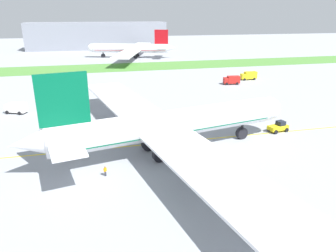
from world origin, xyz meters
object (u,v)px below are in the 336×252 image
at_px(ground_crew_wingwalker_port, 249,195).
at_px(service_truck_baggage_loader, 232,80).
at_px(service_truck_catering_van, 249,75).
at_px(service_truck_fuel_bowser, 16,108).
at_px(ground_crew_wingwalker_starboard, 105,170).
at_px(parked_airliner_far_centre, 132,48).
at_px(ground_crew_marshaller_front, 235,222).
at_px(airliner_foreground, 167,125).
at_px(pushback_tug, 278,127).

height_order(ground_crew_wingwalker_port, service_truck_baggage_loader, service_truck_baggage_loader).
bearing_deg(service_truck_catering_van, ground_crew_wingwalker_port, -117.11).
relative_size(ground_crew_wingwalker_port, service_truck_catering_van, 0.26).
bearing_deg(service_truck_catering_van, service_truck_fuel_bowser, -161.83).
height_order(service_truck_baggage_loader, service_truck_fuel_bowser, service_truck_baggage_loader).
distance_m(ground_crew_wingwalker_starboard, service_truck_fuel_bowser, 43.42).
relative_size(service_truck_baggage_loader, parked_airliner_far_centre, 0.07).
xyz_separation_m(ground_crew_wingwalker_port, service_truck_baggage_loader, (28.80, 69.28, 0.63)).
bearing_deg(ground_crew_marshaller_front, parked_airliner_far_centre, 87.05).
height_order(airliner_foreground, service_truck_catering_van, airliner_foreground).
bearing_deg(airliner_foreground, ground_crew_marshaller_front, -82.88).
xyz_separation_m(pushback_tug, service_truck_catering_van, (19.88, 52.39, 0.61)).
bearing_deg(parked_airliner_far_centre, ground_crew_marshaller_front, -92.95).
relative_size(airliner_foreground, service_truck_catering_van, 13.09).
bearing_deg(service_truck_baggage_loader, service_truck_fuel_bowser, -164.05).
bearing_deg(service_truck_fuel_bowser, airliner_foreground, -45.86).
distance_m(ground_crew_marshaller_front, service_truck_fuel_bowser, 64.86).
distance_m(airliner_foreground, service_truck_catering_van, 73.74).
distance_m(ground_crew_wingwalker_port, service_truck_fuel_bowser, 63.18).
relative_size(pushback_tug, service_truck_baggage_loader, 1.06).
distance_m(service_truck_baggage_loader, parked_airliner_far_centre, 82.59).
bearing_deg(ground_crew_wingwalker_port, service_truck_baggage_loader, 67.43).
distance_m(ground_crew_wingwalker_port, parked_airliner_far_centre, 147.94).
height_order(airliner_foreground, ground_crew_marshaller_front, airliner_foreground).
height_order(service_truck_catering_van, parked_airliner_far_centre, parked_airliner_far_centre).
xyz_separation_m(ground_crew_marshaller_front, service_truck_fuel_bowser, (-34.24, 55.08, 0.58)).
height_order(airliner_foreground, ground_crew_wingwalker_starboard, airliner_foreground).
bearing_deg(ground_crew_marshaller_front, ground_crew_wingwalker_port, 49.34).
distance_m(ground_crew_wingwalker_port, service_truck_baggage_loader, 75.03).
xyz_separation_m(ground_crew_marshaller_front, service_truck_baggage_loader, (33.15, 74.35, 0.66)).
bearing_deg(parked_airliner_far_centre, ground_crew_wingwalker_starboard, -99.16).
relative_size(ground_crew_marshaller_front, ground_crew_wingwalker_starboard, 0.93).
bearing_deg(service_truck_baggage_loader, airliner_foreground, -124.88).
height_order(pushback_tug, parked_airliner_far_centre, parked_airliner_far_centre).
bearing_deg(airliner_foreground, service_truck_catering_van, 51.57).
relative_size(ground_crew_marshaller_front, service_truck_baggage_loader, 0.26).
distance_m(service_truck_fuel_bowser, service_truck_catering_van, 81.22).
bearing_deg(ground_crew_wingwalker_starboard, service_truck_fuel_bowser, 117.67).
bearing_deg(pushback_tug, airliner_foreground, -168.42).
xyz_separation_m(pushback_tug, ground_crew_wingwalker_starboard, (-37.13, -11.40, -0.02)).
relative_size(pushback_tug, ground_crew_marshaller_front, 3.99).
distance_m(ground_crew_wingwalker_port, ground_crew_wingwalker_starboard, 21.76).
distance_m(ground_crew_wingwalker_starboard, parked_airliner_far_centre, 138.09).
height_order(airliner_foreground, pushback_tug, airliner_foreground).
bearing_deg(parked_airliner_far_centre, service_truck_fuel_bowser, -113.30).
relative_size(ground_crew_marshaller_front, service_truck_catering_van, 0.25).
height_order(ground_crew_wingwalker_port, service_truck_catering_van, service_truck_catering_van).
xyz_separation_m(ground_crew_wingwalker_port, ground_crew_wingwalker_starboard, (-18.43, 11.57, 0.04)).
relative_size(pushback_tug, ground_crew_wingwalker_starboard, 3.73).
distance_m(pushback_tug, ground_crew_wingwalker_port, 29.61).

